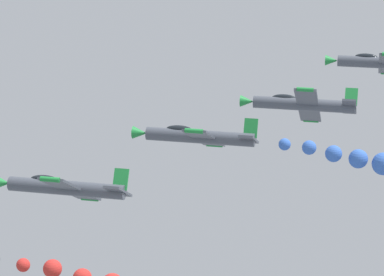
# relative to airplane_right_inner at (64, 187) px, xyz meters

# --- Properties ---
(airplane_right_inner) EXTENTS (8.51, 10.35, 4.99)m
(airplane_right_inner) POSITION_rel_airplane_right_inner_xyz_m (0.00, 0.00, 0.00)
(airplane_right_inner) COLOR #474C56
(airplane_left_outer) EXTENTS (8.87, 10.35, 4.24)m
(airplane_left_outer) POSITION_rel_airplane_right_inner_xyz_m (9.23, -8.22, 1.73)
(airplane_left_outer) COLOR #474C56
(airplane_right_outer) EXTENTS (8.27, 10.35, 5.41)m
(airplane_right_outer) POSITION_rel_airplane_right_inner_xyz_m (17.96, -15.79, 2.57)
(airplane_right_outer) COLOR #474C56
(airplane_trailing) EXTENTS (8.91, 10.35, 4.15)m
(airplane_trailing) POSITION_rel_airplane_right_inner_xyz_m (27.67, -22.59, 4.57)
(airplane_trailing) COLOR #474C56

